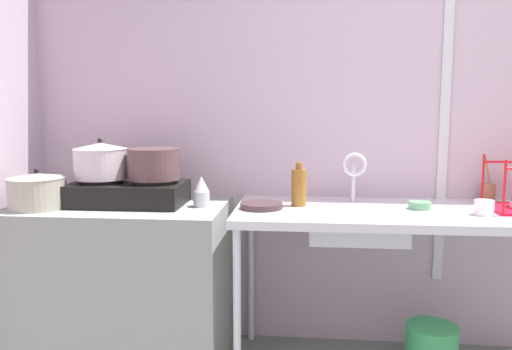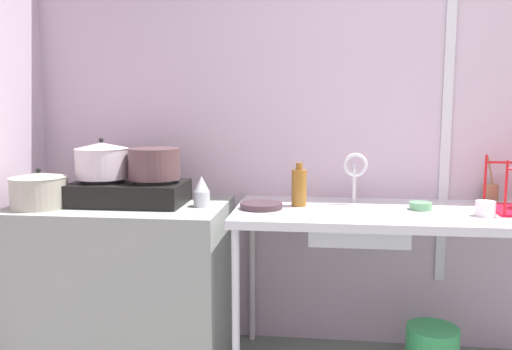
{
  "view_description": "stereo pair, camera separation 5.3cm",
  "coord_description": "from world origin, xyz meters",
  "px_view_note": "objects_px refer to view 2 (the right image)",
  "views": [
    {
      "loc": [
        -0.79,
        -1.17,
        1.31
      ],
      "look_at": [
        -1.03,
        1.32,
        0.98
      ],
      "focal_mm": 36.09,
      "sensor_mm": 36.0,
      "label": 1
    },
    {
      "loc": [
        -0.74,
        -1.16,
        1.31
      ],
      "look_at": [
        -1.03,
        1.32,
        0.98
      ],
      "focal_mm": 36.09,
      "sensor_mm": 36.0,
      "label": 2
    }
  ],
  "objects_px": {
    "bottle_by_sink": "(299,187)",
    "pot_on_right_burner": "(154,164)",
    "percolator": "(202,192)",
    "sink_basin": "(357,225)",
    "stove": "(129,192)",
    "pot_on_left_burner": "(102,160)",
    "cup_by_rack": "(485,209)",
    "small_bowl_on_drainboard": "(421,206)",
    "frying_pan": "(261,206)",
    "faucet": "(355,169)",
    "utensil_jar": "(490,193)",
    "pot_beside_stove": "(39,190)"
  },
  "relations": [
    {
      "from": "bottle_by_sink",
      "to": "pot_on_right_burner",
      "type": "bearing_deg",
      "value": -175.85
    },
    {
      "from": "percolator",
      "to": "sink_basin",
      "type": "bearing_deg",
      "value": 0.45
    },
    {
      "from": "stove",
      "to": "pot_on_left_burner",
      "type": "relative_size",
      "value": 2.11
    },
    {
      "from": "cup_by_rack",
      "to": "small_bowl_on_drainboard",
      "type": "relative_size",
      "value": 0.82
    },
    {
      "from": "pot_on_left_burner",
      "to": "frying_pan",
      "type": "height_order",
      "value": "pot_on_left_burner"
    },
    {
      "from": "pot_on_left_burner",
      "to": "faucet",
      "type": "xyz_separation_m",
      "value": [
        1.28,
        0.15,
        -0.04
      ]
    },
    {
      "from": "percolator",
      "to": "frying_pan",
      "type": "height_order",
      "value": "percolator"
    },
    {
      "from": "pot_on_right_burner",
      "to": "percolator",
      "type": "bearing_deg",
      "value": -4.14
    },
    {
      "from": "pot_on_left_burner",
      "to": "percolator",
      "type": "relative_size",
      "value": 1.77
    },
    {
      "from": "stove",
      "to": "small_bowl_on_drainboard",
      "type": "relative_size",
      "value": 5.33
    },
    {
      "from": "stove",
      "to": "pot_on_right_burner",
      "type": "distance_m",
      "value": 0.2
    },
    {
      "from": "pot_on_left_burner",
      "to": "faucet",
      "type": "distance_m",
      "value": 1.29
    },
    {
      "from": "sink_basin",
      "to": "bottle_by_sink",
      "type": "distance_m",
      "value": 0.33
    },
    {
      "from": "percolator",
      "to": "faucet",
      "type": "relative_size",
      "value": 0.58
    },
    {
      "from": "pot_on_left_burner",
      "to": "bottle_by_sink",
      "type": "bearing_deg",
      "value": 3.01
    },
    {
      "from": "bottle_by_sink",
      "to": "utensil_jar",
      "type": "relative_size",
      "value": 0.93
    },
    {
      "from": "stove",
      "to": "sink_basin",
      "type": "xyz_separation_m",
      "value": [
        1.14,
        -0.01,
        -0.13
      ]
    },
    {
      "from": "frying_pan",
      "to": "small_bowl_on_drainboard",
      "type": "relative_size",
      "value": 1.94
    },
    {
      "from": "small_bowl_on_drainboard",
      "to": "utensil_jar",
      "type": "bearing_deg",
      "value": 31.58
    },
    {
      "from": "pot_on_left_burner",
      "to": "bottle_by_sink",
      "type": "xyz_separation_m",
      "value": [
        1.0,
        0.05,
        -0.13
      ]
    },
    {
      "from": "stove",
      "to": "pot_on_right_burner",
      "type": "xyz_separation_m",
      "value": [
        0.14,
        0.0,
        0.15
      ]
    },
    {
      "from": "bottle_by_sink",
      "to": "utensil_jar",
      "type": "distance_m",
      "value": 1.01
    },
    {
      "from": "pot_beside_stove",
      "to": "faucet",
      "type": "bearing_deg",
      "value": 10.54
    },
    {
      "from": "small_bowl_on_drainboard",
      "to": "faucet",
      "type": "bearing_deg",
      "value": 158.58
    },
    {
      "from": "frying_pan",
      "to": "utensil_jar",
      "type": "height_order",
      "value": "utensil_jar"
    },
    {
      "from": "percolator",
      "to": "utensil_jar",
      "type": "distance_m",
      "value": 1.49
    },
    {
      "from": "pot_on_right_burner",
      "to": "sink_basin",
      "type": "xyz_separation_m",
      "value": [
        1.01,
        -0.01,
        -0.28
      ]
    },
    {
      "from": "pot_on_left_burner",
      "to": "utensil_jar",
      "type": "xyz_separation_m",
      "value": [
        1.98,
        0.27,
        -0.17
      ]
    },
    {
      "from": "pot_on_left_burner",
      "to": "frying_pan",
      "type": "distance_m",
      "value": 0.84
    },
    {
      "from": "sink_basin",
      "to": "cup_by_rack",
      "type": "distance_m",
      "value": 0.58
    },
    {
      "from": "utensil_jar",
      "to": "pot_on_right_burner",
      "type": "bearing_deg",
      "value": -170.94
    },
    {
      "from": "pot_on_right_burner",
      "to": "pot_beside_stove",
      "type": "relative_size",
      "value": 0.93
    },
    {
      "from": "utensil_jar",
      "to": "pot_on_left_burner",
      "type": "bearing_deg",
      "value": -172.18
    },
    {
      "from": "percolator",
      "to": "cup_by_rack",
      "type": "relative_size",
      "value": 1.74
    },
    {
      "from": "stove",
      "to": "frying_pan",
      "type": "xyz_separation_m",
      "value": [
        0.68,
        -0.04,
        -0.05
      ]
    },
    {
      "from": "percolator",
      "to": "utensil_jar",
      "type": "xyz_separation_m",
      "value": [
        1.46,
        0.29,
        -0.02
      ]
    },
    {
      "from": "pot_on_right_burner",
      "to": "percolator",
      "type": "distance_m",
      "value": 0.28
    },
    {
      "from": "sink_basin",
      "to": "faucet",
      "type": "distance_m",
      "value": 0.3
    },
    {
      "from": "bottle_by_sink",
      "to": "pot_beside_stove",
      "type": "bearing_deg",
      "value": -171.37
    },
    {
      "from": "pot_on_left_burner",
      "to": "utensil_jar",
      "type": "height_order",
      "value": "pot_on_left_burner"
    },
    {
      "from": "stove",
      "to": "utensil_jar",
      "type": "distance_m",
      "value": 1.86
    },
    {
      "from": "sink_basin",
      "to": "frying_pan",
      "type": "bearing_deg",
      "value": -176.84
    },
    {
      "from": "pot_on_left_burner",
      "to": "frying_pan",
      "type": "bearing_deg",
      "value": -2.61
    },
    {
      "from": "faucet",
      "to": "sink_basin",
      "type": "bearing_deg",
      "value": -88.92
    },
    {
      "from": "percolator",
      "to": "sink_basin",
      "type": "distance_m",
      "value": 0.78
    },
    {
      "from": "pot_on_right_burner",
      "to": "frying_pan",
      "type": "xyz_separation_m",
      "value": [
        0.54,
        -0.04,
        -0.19
      ]
    },
    {
      "from": "bottle_by_sink",
      "to": "small_bowl_on_drainboard",
      "type": "bearing_deg",
      "value": -2.41
    },
    {
      "from": "faucet",
      "to": "cup_by_rack",
      "type": "bearing_deg",
      "value": -22.81
    },
    {
      "from": "percolator",
      "to": "small_bowl_on_drainboard",
      "type": "distance_m",
      "value": 1.07
    },
    {
      "from": "bottle_by_sink",
      "to": "faucet",
      "type": "bearing_deg",
      "value": 18.81
    }
  ]
}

